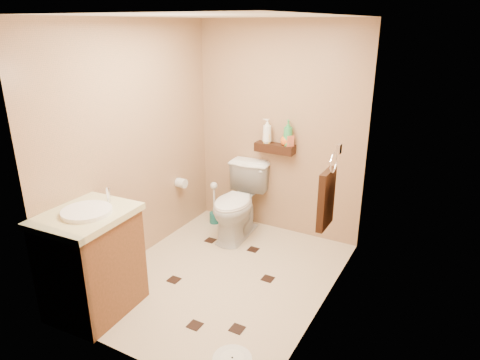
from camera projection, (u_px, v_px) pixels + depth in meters
The scene contains 18 objects.
ground at pixel (222, 277), 4.21m from camera, with size 2.50×2.50×0.00m, color #C5AC90.
wall_back at pixel (278, 131), 4.82m from camera, with size 2.00×0.04×2.40m, color #A27C5C.
wall_front at pixel (120, 212), 2.76m from camera, with size 2.00×0.04×2.40m, color #A27C5C.
wall_left at pixel (135, 146), 4.25m from camera, with size 0.04×2.50×2.40m, color #A27C5C.
wall_right at pixel (330, 179), 3.34m from camera, with size 0.04×2.50×2.40m, color #A27C5C.
ceiling at pixel (218, 16), 3.38m from camera, with size 2.00×2.50×0.02m, color white.
wall_shelf at pixel (275, 148), 4.81m from camera, with size 0.46×0.14×0.10m, color #34170E.
floor_accents at pixel (224, 279), 4.15m from camera, with size 1.12×1.46×0.01m.
toilet at pixel (238, 203), 4.88m from camera, with size 0.47×0.82×0.84m, color white.
vanity at pixel (92, 261), 3.58m from camera, with size 0.66×0.78×1.06m.
toilet_brush at pixel (214, 209), 5.28m from camera, with size 0.12×0.12×0.54m.
towel_ring at pixel (327, 197), 3.67m from camera, with size 0.12×0.30×0.76m.
toilet_paper at pixel (181, 183), 4.96m from camera, with size 0.12×0.11×0.12m.
bottle_a at pixel (267, 131), 4.79m from camera, with size 0.11×0.11×0.28m, color white.
bottle_b at pixel (267, 136), 4.81m from camera, with size 0.07×0.07×0.16m, color yellow.
bottle_c at pixel (286, 138), 4.71m from camera, with size 0.12×0.12×0.16m, color orange.
bottle_d at pixel (288, 133), 4.68m from camera, with size 0.11×0.11×0.29m, color green.
bottle_e at pixel (289, 138), 4.69m from camera, with size 0.08×0.08×0.18m, color #D76847.
Camera 1 is at (1.90, -3.08, 2.35)m, focal length 32.00 mm.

